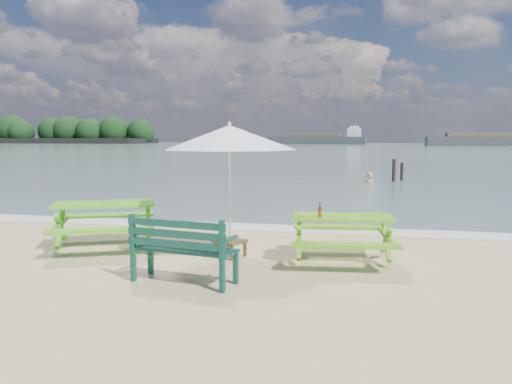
% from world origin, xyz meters
% --- Properties ---
extents(sea, '(300.00, 300.00, 0.00)m').
position_xyz_m(sea, '(0.00, 85.00, 0.00)').
color(sea, slate).
rests_on(sea, ground).
extents(foam_strip, '(22.00, 0.90, 0.01)m').
position_xyz_m(foam_strip, '(0.00, 4.60, 0.01)').
color(foam_strip, silver).
rests_on(foam_strip, ground).
extents(island_headland, '(90.00, 22.00, 7.60)m').
position_xyz_m(island_headland, '(-110.00, 140.00, 3.26)').
color(island_headland, black).
rests_on(island_headland, ground).
extents(picnic_table_left, '(2.45, 2.55, 0.86)m').
position_xyz_m(picnic_table_left, '(-2.52, 1.95, 0.41)').
color(picnic_table_left, '#4DB61B').
rests_on(picnic_table_left, ground).
extents(picnic_table_right, '(1.82, 1.98, 0.78)m').
position_xyz_m(picnic_table_right, '(1.83, 1.83, 0.37)').
color(picnic_table_right, '#60A919').
rests_on(picnic_table_right, ground).
extents(park_bench, '(1.58, 0.77, 0.94)m').
position_xyz_m(park_bench, '(-0.32, 0.17, 0.29)').
color(park_bench, '#0D392D').
rests_on(park_bench, ground).
extents(side_table, '(0.61, 0.61, 0.30)m').
position_xyz_m(side_table, '(-0.07, 1.77, 0.16)').
color(side_table, brown).
rests_on(side_table, ground).
extents(patio_umbrella, '(3.03, 3.03, 2.26)m').
position_xyz_m(patio_umbrella, '(-0.07, 1.77, 2.05)').
color(patio_umbrella, silver).
rests_on(patio_umbrella, ground).
extents(beer_bottle, '(0.06, 0.06, 0.24)m').
position_xyz_m(beer_bottle, '(1.48, 1.58, 0.86)').
color(beer_bottle, '#925115').
rests_on(beer_bottle, picnic_table_right).
extents(swimmer, '(0.64, 0.49, 1.57)m').
position_xyz_m(swimmer, '(2.45, 16.53, -0.29)').
color(swimmer, tan).
rests_on(swimmer, ground).
extents(mooring_pilings, '(0.56, 0.76, 1.24)m').
position_xyz_m(mooring_pilings, '(3.71, 17.63, 0.38)').
color(mooring_pilings, black).
rests_on(mooring_pilings, ground).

